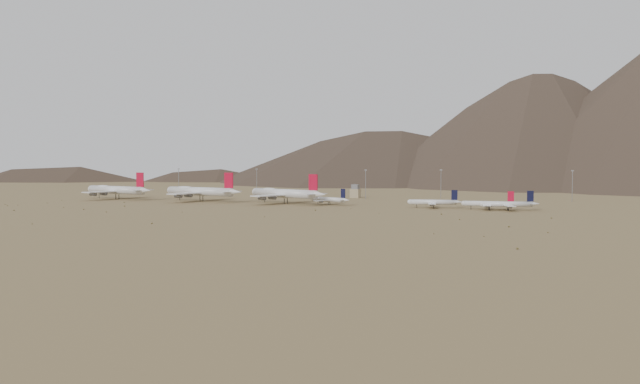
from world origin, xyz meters
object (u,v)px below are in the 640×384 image
at_px(widebody_east, 285,193).
at_px(narrowbody_b, 434,202).
at_px(control_tower, 355,192).
at_px(narrowbody_a, 329,199).
at_px(widebody_centre, 200,191).
at_px(widebody_west, 117,190).

distance_m(widebody_east, narrowbody_b, 117.21).
bearing_deg(control_tower, narrowbody_a, -83.16).
bearing_deg(widebody_centre, widebody_west, -167.34).
xyz_separation_m(widebody_east, control_tower, (25.93, 93.77, -2.73)).
bearing_deg(widebody_centre, narrowbody_a, 10.98).
distance_m(narrowbody_b, control_tower, 131.39).
bearing_deg(narrowbody_b, widebody_centre, 167.54).
distance_m(widebody_west, widebody_centre, 83.63).
bearing_deg(narrowbody_b, widebody_east, 167.18).
bearing_deg(narrowbody_a, widebody_west, -157.82).
bearing_deg(control_tower, widebody_centre, -137.32).
bearing_deg(widebody_east, widebody_west, -158.96).
height_order(widebody_centre, narrowbody_b, widebody_centre).
xyz_separation_m(widebody_centre, narrowbody_b, (193.69, -0.08, -4.09)).
xyz_separation_m(widebody_centre, narrowbody_a, (113.72, 0.80, -4.15)).
relative_size(narrowbody_b, control_tower, 3.20).
relative_size(widebody_centre, widebody_east, 1.06).
distance_m(widebody_centre, narrowbody_b, 193.73).
relative_size(narrowbody_a, narrowbody_b, 0.95).
bearing_deg(widebody_west, widebody_east, 11.89).
bearing_deg(widebody_west, widebody_centre, 12.64).
height_order(widebody_east, control_tower, widebody_east).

